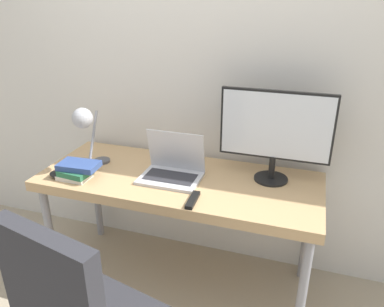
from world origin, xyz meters
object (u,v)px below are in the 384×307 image
(desk_lamp, at_px, (85,123))
(game_controller, at_px, (61,174))
(laptop, at_px, (172,169))
(book_stack, at_px, (77,170))
(monitor, at_px, (275,130))

(desk_lamp, distance_m, game_controller, 0.34)
(desk_lamp, xyz_separation_m, game_controller, (-0.12, -0.13, -0.29))
(laptop, bearing_deg, game_controller, -161.53)
(book_stack, xyz_separation_m, game_controller, (-0.10, -0.02, -0.03))
(book_stack, relative_size, game_controller, 1.64)
(desk_lamp, bearing_deg, monitor, 12.14)
(book_stack, bearing_deg, monitor, 17.30)
(desk_lamp, relative_size, game_controller, 2.78)
(game_controller, bearing_deg, book_stack, 13.60)
(laptop, relative_size, desk_lamp, 0.87)
(monitor, bearing_deg, game_controller, -163.00)
(desk_lamp, bearing_deg, game_controller, -131.17)
(desk_lamp, distance_m, book_stack, 0.28)
(monitor, relative_size, book_stack, 2.60)
(laptop, distance_m, desk_lamp, 0.58)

